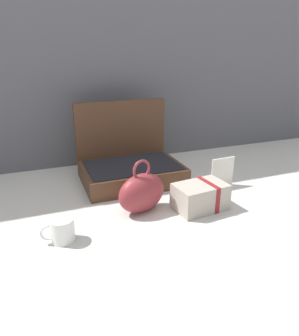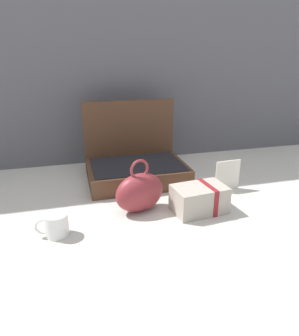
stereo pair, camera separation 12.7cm
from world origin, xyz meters
The scene contains 7 objects.
ground_plane centered at (0.00, 0.00, 0.00)m, with size 6.00×6.00×0.00m, color beige.
back_wall centered at (0.00, 0.58, 0.70)m, with size 3.20×0.06×1.40m, color #56565B.
open_suitcase centered at (0.00, 0.25, 0.08)m, with size 0.47×0.34×0.37m.
teal_pouch_handbag centered at (-0.05, -0.08, 0.08)m, with size 0.23×0.17×0.22m.
cream_toiletry_bag centered at (0.17, -0.15, 0.05)m, with size 0.22×0.15×0.11m.
coffee_mug centered at (-0.38, -0.18, 0.04)m, with size 0.11×0.08×0.08m.
info_card_left centered at (0.38, 0.01, 0.07)m, with size 0.12×0.01×0.14m, color white.
Camera 2 is at (-0.30, -1.17, 0.61)m, focal length 33.34 mm.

